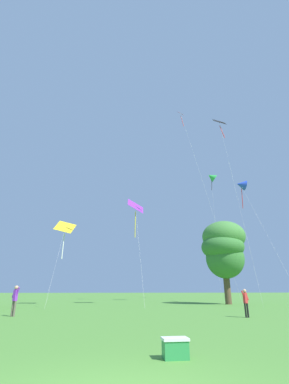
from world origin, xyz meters
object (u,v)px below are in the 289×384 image
at_px(kite_blue_delta, 241,185).
at_px(tree_left_oak, 224,247).
at_px(kite_green_small, 211,177).
at_px(person_far_back, 245,300).
at_px(kite_black_large, 221,127).
at_px(person_child_small, 15,298).
at_px(kite_purple_streamer, 136,212).
at_px(kite_yellow_diamond, 64,234).
at_px(kite_pink_low, 184,124).
at_px(picnic_cooler, 175,348).

relative_size(kite_blue_delta, tree_left_oak, 1.67).
bearing_deg(kite_green_small, person_far_back, -111.04).
relative_size(kite_black_large, person_child_small, 15.11).
bearing_deg(kite_black_large, person_child_small, -145.47).
xyz_separation_m(kite_purple_streamer, tree_left_oak, (10.49, -0.76, -4.05)).
relative_size(kite_yellow_diamond, kite_black_large, 0.36).
bearing_deg(kite_green_small, person_child_small, -130.91).
bearing_deg(tree_left_oak, kite_green_small, 68.97).
xyz_separation_m(kite_pink_low, kite_purple_streamer, (-8.04, -4.28, -16.00)).
bearing_deg(kite_yellow_diamond, kite_pink_low, 11.91).
xyz_separation_m(kite_pink_low, tree_left_oak, (2.45, -5.04, -20.06)).
bearing_deg(kite_blue_delta, kite_green_small, 79.87).
relative_size(person_far_back, picnic_cooler, 2.57).
distance_m(kite_pink_low, person_far_back, 32.66).
relative_size(kite_pink_low, kite_green_small, 1.21).
xyz_separation_m(kite_blue_delta, picnic_cooler, (-16.30, -25.63, -14.65)).
xyz_separation_m(kite_pink_low, kite_black_large, (4.90, -2.57, -1.78)).
bearing_deg(kite_green_small, picnic_cooler, -114.57).
height_order(kite_pink_low, tree_left_oak, kite_pink_low).
bearing_deg(kite_green_small, kite_pink_low, -126.28).
bearing_deg(tree_left_oak, kite_pink_low, 115.93).
height_order(kite_pink_low, picnic_cooler, kite_pink_low).
relative_size(kite_yellow_diamond, person_child_small, 5.37).
height_order(kite_yellow_diamond, tree_left_oak, tree_left_oak).
height_order(kite_blue_delta, person_child_small, kite_blue_delta).
height_order(kite_pink_low, kite_yellow_diamond, kite_pink_low).
distance_m(kite_green_small, kite_yellow_diamond, 33.75).
xyz_separation_m(person_child_small, tree_left_oak, (19.31, 12.50, 5.23)).
distance_m(kite_green_small, person_child_small, 45.48).
bearing_deg(tree_left_oak, person_far_back, -111.05).
xyz_separation_m(kite_yellow_diamond, person_far_back, (12.86, -16.80, -6.74)).
bearing_deg(kite_pink_low, person_far_back, -99.51).
distance_m(person_far_back, tree_left_oak, 17.13).
distance_m(kite_blue_delta, kite_yellow_diamond, 23.65).
bearing_deg(person_far_back, kite_pink_low, 80.49).
xyz_separation_m(kite_green_small, person_child_small, (-26.08, -30.10, -21.95)).
distance_m(kite_pink_low, tree_left_oak, 20.83).
distance_m(kite_pink_low, person_child_small, 35.10).
bearing_deg(kite_blue_delta, person_child_small, -149.47).
relative_size(kite_blue_delta, picnic_cooler, 26.17).
distance_m(person_child_small, picnic_cooler, 13.83).
distance_m(kite_purple_streamer, kite_black_large, 19.31).
xyz_separation_m(kite_purple_streamer, person_child_small, (-8.82, -13.26, -9.28)).
xyz_separation_m(kite_yellow_diamond, person_child_small, (-0.62, -14.12, -6.62)).
bearing_deg(kite_yellow_diamond, picnic_cooler, -76.59).
relative_size(kite_black_large, person_far_back, 17.13).
distance_m(kite_yellow_diamond, kite_black_large, 27.08).
bearing_deg(kite_black_large, kite_green_small, 74.07).
distance_m(kite_purple_streamer, person_child_small, 18.44).
bearing_deg(kite_blue_delta, kite_pink_low, 148.16).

